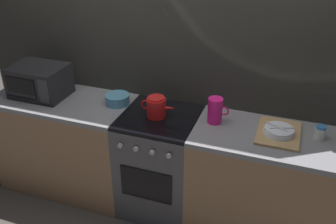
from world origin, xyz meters
TOP-DOWN VIEW (x-y plane):
  - ground_plane at (0.00, 0.00)m, footprint 8.00×8.00m
  - back_wall at (0.00, 0.32)m, footprint 3.60×0.05m
  - counter_left at (-0.90, 0.00)m, footprint 1.20×0.60m
  - stove_unit at (-0.00, -0.00)m, footprint 0.60×0.63m
  - counter_right at (0.90, 0.00)m, footprint 1.20×0.60m
  - microwave at (-1.09, 0.00)m, footprint 0.46×0.35m
  - kettle at (-0.02, -0.01)m, footprint 0.28×0.15m
  - mixing_bowl at (-0.40, 0.08)m, footprint 0.20×0.20m
  - pitcher at (0.43, 0.05)m, footprint 0.16×0.11m
  - dish_pile at (0.90, 0.03)m, footprint 0.30×0.40m
  - spice_jar at (1.18, 0.08)m, footprint 0.08×0.08m

SIDE VIEW (x-z plane):
  - ground_plane at x=0.00m, z-range 0.00..0.00m
  - stove_unit at x=0.00m, z-range 0.00..0.90m
  - counter_left at x=-0.90m, z-range 0.00..0.90m
  - counter_right at x=0.90m, z-range 0.00..0.90m
  - dish_pile at x=0.90m, z-range 0.89..0.96m
  - mixing_bowl at x=-0.40m, z-range 0.90..0.98m
  - spice_jar at x=1.18m, z-range 0.90..1.00m
  - kettle at x=-0.02m, z-range 0.90..1.06m
  - pitcher at x=0.43m, z-range 0.90..1.10m
  - microwave at x=-1.09m, z-range 0.90..1.17m
  - back_wall at x=0.00m, z-range 0.00..2.40m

